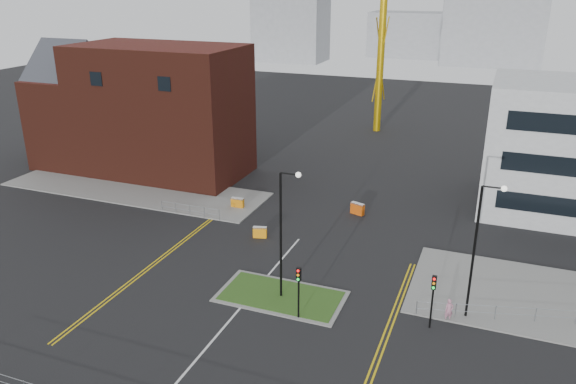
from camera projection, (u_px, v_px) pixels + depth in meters
name	position (u px, v px, depth m)	size (l,w,h in m)	color
ground	(197.00, 359.00, 32.14)	(200.00, 200.00, 0.00)	black
pavement_left	(134.00, 189.00, 58.04)	(28.00, 8.00, 0.12)	slate
island_kerb	(281.00, 296.00, 38.42)	(8.60, 4.60, 0.08)	slate
grass_island	(281.00, 296.00, 38.42)	(8.00, 4.00, 0.12)	#254918
brick_building	(138.00, 110.00, 61.87)	(24.20, 10.07, 14.24)	#4B1C12
streetlamp_island	(284.00, 225.00, 36.44)	(1.46, 0.36, 9.18)	black
streetlamp_right_near	(479.00, 242.00, 34.14)	(1.46, 0.36, 9.18)	black
traffic_light_island	(299.00, 283.00, 35.09)	(0.28, 0.33, 3.65)	black
traffic_light_right	(433.00, 292.00, 34.13)	(0.28, 0.33, 3.65)	black
railing_left	(190.00, 209.00, 51.28)	(6.05, 0.05, 1.10)	gray
centre_line	(214.00, 339.00, 33.88)	(0.15, 30.00, 0.01)	silver
yellow_left_a	(160.00, 257.00, 43.89)	(0.12, 24.00, 0.01)	gold
yellow_left_b	(164.00, 258.00, 43.79)	(0.12, 24.00, 0.01)	gold
yellow_right_a	(383.00, 336.00, 34.16)	(0.12, 20.00, 0.01)	gold
yellow_right_b	(388.00, 337.00, 34.06)	(0.12, 20.00, 0.01)	gold
skyline_a	(291.00, 18.00, 146.36)	(18.00, 12.00, 22.00)	gray
skyline_b	(493.00, 33.00, 139.27)	(24.00, 12.00, 16.00)	gray
skyline_d	(425.00, 35.00, 154.77)	(30.00, 12.00, 12.00)	gray
pedestrian	(449.00, 310.00, 35.49)	(0.56, 0.37, 1.53)	#C7809B
barrier_left	(238.00, 203.00, 53.16)	(1.24, 0.44, 1.03)	orange
barrier_mid	(260.00, 232.00, 47.10)	(1.21, 0.66, 0.97)	#FF9A0E
barrier_right	(357.00, 208.00, 51.77)	(1.37, 0.83, 1.10)	#DA500C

